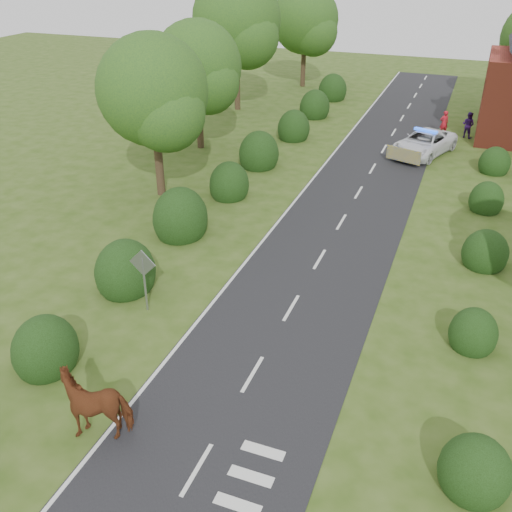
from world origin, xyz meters
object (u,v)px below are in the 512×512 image
at_px(road_sign, 143,271).
at_px(pedestrian_red, 444,123).
at_px(cow, 98,404).
at_px(police_van, 424,143).
at_px(pedestrian_purple, 468,125).

relative_size(road_sign, pedestrian_red, 1.47).
relative_size(cow, police_van, 0.40).
xyz_separation_m(cow, pedestrian_purple, (8.12, 32.23, 0.06)).
bearing_deg(pedestrian_red, road_sign, 41.00).
relative_size(pedestrian_red, pedestrian_purple, 0.96).
distance_m(road_sign, cow, 5.92).
distance_m(road_sign, police_van, 23.06).
xyz_separation_m(road_sign, cow, (1.81, -5.58, -0.81)).
xyz_separation_m(police_van, pedestrian_red, (0.81, 4.86, 0.11)).
xyz_separation_m(road_sign, pedestrian_red, (8.31, 26.64, -0.79)).
bearing_deg(police_van, pedestrian_red, 99.82).
height_order(cow, pedestrian_purple, pedestrian_purple).
xyz_separation_m(police_van, pedestrian_purple, (2.43, 4.86, 0.14)).
relative_size(road_sign, cow, 1.07).
relative_size(cow, pedestrian_purple, 1.32).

